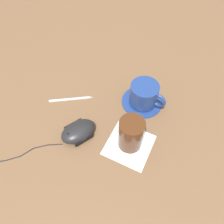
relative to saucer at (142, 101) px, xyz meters
name	(u,v)px	position (x,y,z in m)	size (l,w,h in m)	color
ground_plane	(113,135)	(0.09, 0.13, 0.00)	(3.00, 3.00, 0.00)	brown
saucer	(142,101)	(0.00, 0.00, 0.00)	(0.13, 0.13, 0.01)	navy
coffee_cup	(144,94)	(0.00, 0.00, 0.04)	(0.11, 0.09, 0.07)	navy
computer_mouse	(78,131)	(0.19, 0.13, 0.02)	(0.13, 0.12, 0.04)	black
mouse_cable	(20,154)	(0.35, 0.20, 0.00)	(0.23, 0.07, 0.00)	black
napkin_under_glass	(129,145)	(0.04, 0.16, 0.00)	(0.12, 0.12, 0.00)	white
drinking_glass	(131,134)	(0.04, 0.16, 0.05)	(0.07, 0.07, 0.11)	#4C2814
pen	(71,98)	(0.24, 0.00, 0.00)	(0.15, 0.03, 0.01)	silver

